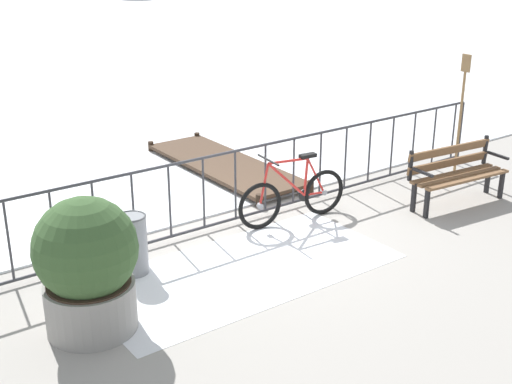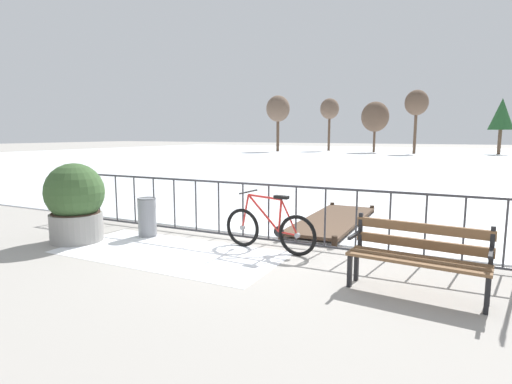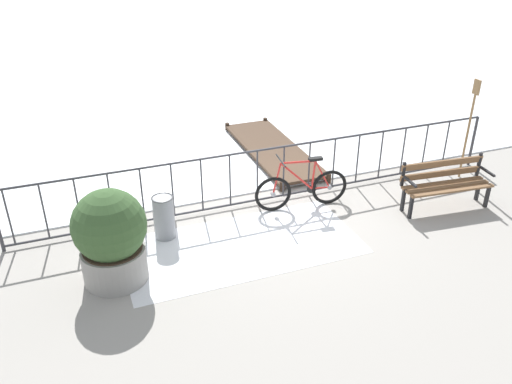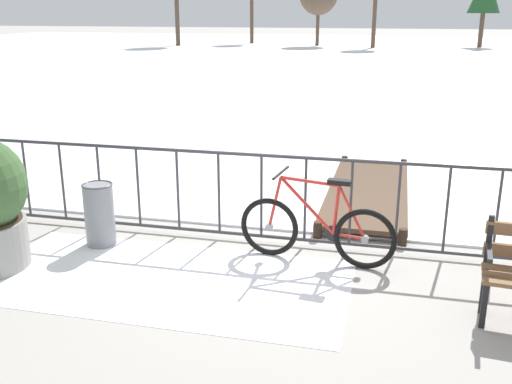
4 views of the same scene
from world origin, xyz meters
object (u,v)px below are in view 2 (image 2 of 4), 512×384
object	(u,v)px
park_bench	(418,252)
trash_bin	(147,217)
planter_with_shrub	(75,202)
bicycle_near_railing	(269,229)

from	to	relation	value
park_bench	trash_bin	world-z (taller)	park_bench
planter_with_shrub	trash_bin	bearing A→B (deg)	43.56
park_bench	planter_with_shrub	size ratio (longest dim) A/B	1.16
bicycle_near_railing	planter_with_shrub	distance (m)	3.53
park_bench	planter_with_shrub	distance (m)	5.75
bicycle_near_railing	park_bench	size ratio (longest dim) A/B	1.04
park_bench	trash_bin	distance (m)	4.91
planter_with_shrub	bicycle_near_railing	bearing A→B (deg)	15.75
bicycle_near_railing	trash_bin	distance (m)	2.49
bicycle_near_railing	planter_with_shrub	xyz separation A→B (m)	(-3.38, -0.95, 0.35)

